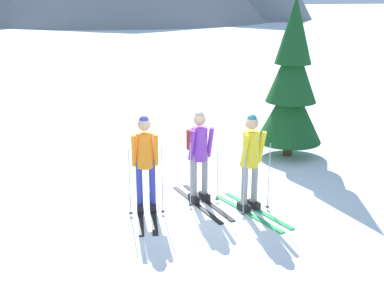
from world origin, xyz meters
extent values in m
plane|color=white|center=(0.00, 0.00, 0.00)|extent=(400.00, 400.00, 0.00)
cube|color=black|center=(-0.65, -0.08, 0.01)|extent=(0.35, 1.66, 0.02)
cube|color=black|center=(-0.87, -0.04, 0.01)|extent=(0.35, 1.66, 0.02)
cube|color=black|center=(-0.64, 0.02, 0.08)|extent=(0.15, 0.27, 0.12)
cylinder|color=#2D389E|center=(-0.64, 0.02, 0.52)|extent=(0.11, 0.11, 0.81)
cube|color=black|center=(-0.85, 0.05, 0.08)|extent=(0.15, 0.27, 0.12)
cylinder|color=#2D389E|center=(-0.85, 0.05, 0.52)|extent=(0.11, 0.11, 0.81)
cylinder|color=orange|center=(-0.75, 0.04, 1.11)|extent=(0.28, 0.28, 0.60)
sphere|color=tan|center=(-0.75, 0.04, 1.55)|extent=(0.22, 0.22, 0.22)
sphere|color=#2D389E|center=(-0.75, 0.04, 1.62)|extent=(0.16, 0.16, 0.16)
cylinder|color=orange|center=(-0.58, -0.05, 1.13)|extent=(0.11, 0.21, 0.58)
cylinder|color=orange|center=(-0.93, 0.01, 1.13)|extent=(0.11, 0.21, 0.58)
cylinder|color=#A5A5AD|center=(-0.51, -0.18, 0.60)|extent=(0.02, 0.02, 1.21)
cylinder|color=black|center=(-0.51, -0.18, 0.06)|extent=(0.07, 0.07, 0.01)
cylinder|color=#A5A5AD|center=(-1.04, -0.10, 0.60)|extent=(0.02, 0.02, 1.21)
cylinder|color=black|center=(-1.04, -0.10, 0.06)|extent=(0.07, 0.07, 0.01)
cube|color=#99661E|center=(-0.72, 0.21, 1.14)|extent=(0.28, 0.20, 0.36)
cube|color=black|center=(0.37, 0.10, 0.01)|extent=(0.44, 1.77, 0.02)
cube|color=black|center=(0.16, 0.06, 0.01)|extent=(0.44, 1.77, 0.02)
cube|color=black|center=(0.35, 0.20, 0.08)|extent=(0.16, 0.28, 0.12)
cylinder|color=gray|center=(0.35, 0.20, 0.52)|extent=(0.11, 0.11, 0.80)
cube|color=black|center=(0.14, 0.15, 0.08)|extent=(0.16, 0.28, 0.12)
cylinder|color=gray|center=(0.14, 0.15, 0.52)|extent=(0.11, 0.11, 0.80)
cylinder|color=purple|center=(0.25, 0.18, 1.09)|extent=(0.28, 0.28, 0.60)
sphere|color=tan|center=(0.25, 0.18, 1.53)|extent=(0.22, 0.22, 0.22)
sphere|color=gray|center=(0.25, 0.18, 1.60)|extent=(0.16, 0.16, 0.16)
cylinder|color=purple|center=(0.44, 0.15, 1.11)|extent=(0.12, 0.21, 0.57)
cylinder|color=purple|center=(0.08, 0.08, 1.11)|extent=(0.12, 0.21, 0.57)
cylinder|color=#A5A5AD|center=(0.55, 0.05, 0.60)|extent=(0.02, 0.02, 1.19)
cylinder|color=black|center=(0.55, 0.05, 0.06)|extent=(0.07, 0.07, 0.01)
cylinder|color=#A5A5AD|center=(0.02, -0.05, 0.60)|extent=(0.02, 0.02, 1.19)
cylinder|color=black|center=(0.02, -0.05, 0.06)|extent=(0.07, 0.07, 0.01)
cube|color=maroon|center=(0.21, 0.34, 1.12)|extent=(0.29, 0.21, 0.36)
cube|color=green|center=(1.11, -0.47, 0.01)|extent=(0.60, 1.70, 0.02)
cube|color=green|center=(0.90, -0.53, 0.01)|extent=(0.60, 1.70, 0.02)
cube|color=black|center=(1.08, -0.37, 0.08)|extent=(0.18, 0.28, 0.12)
cylinder|color=gray|center=(1.08, -0.37, 0.53)|extent=(0.11, 0.11, 0.81)
cube|color=black|center=(0.87, -0.44, 0.08)|extent=(0.18, 0.28, 0.12)
cylinder|color=gray|center=(0.87, -0.44, 0.53)|extent=(0.11, 0.11, 0.81)
cylinder|color=yellow|center=(0.97, -0.41, 1.11)|extent=(0.28, 0.28, 0.61)
sphere|color=tan|center=(0.97, -0.41, 1.56)|extent=(0.22, 0.22, 0.22)
sphere|color=#1E6B7A|center=(0.97, -0.41, 1.63)|extent=(0.16, 0.16, 0.16)
cylinder|color=yellow|center=(1.16, -0.41, 1.13)|extent=(0.13, 0.21, 0.58)
cylinder|color=yellow|center=(0.82, -0.52, 1.13)|extent=(0.13, 0.21, 0.58)
cylinder|color=#A5A5AD|center=(1.28, -0.50, 0.61)|extent=(0.02, 0.02, 1.22)
cylinder|color=black|center=(1.28, -0.50, 0.06)|extent=(0.07, 0.07, 0.01)
cylinder|color=#A5A5AD|center=(0.77, -0.66, 0.61)|extent=(0.02, 0.02, 1.22)
cylinder|color=black|center=(0.77, -0.66, 0.06)|extent=(0.07, 0.07, 0.01)
cylinder|color=#51381E|center=(3.00, 2.16, 0.35)|extent=(0.22, 0.22, 0.70)
cone|color=#14471E|center=(3.00, 2.16, 1.08)|extent=(1.49, 1.49, 1.47)
cone|color=#14471E|center=(3.00, 2.16, 2.01)|extent=(1.14, 1.14, 1.47)
cone|color=#14471E|center=(3.00, 2.16, 2.87)|extent=(0.81, 0.81, 1.47)
camera|label=1|loc=(-2.08, -7.50, 3.56)|focal=44.97mm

